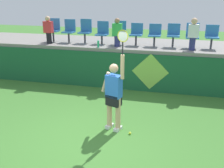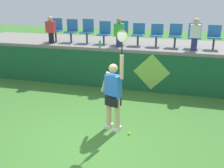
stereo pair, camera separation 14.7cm
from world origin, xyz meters
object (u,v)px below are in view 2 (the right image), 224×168
(tennis_ball, at_px, (129,133))
(stadium_chair_7, at_px, (175,34))
(stadium_chair_2, at_px, (87,30))
(stadium_chair_8, at_px, (195,35))
(stadium_chair_4, at_px, (122,32))
(spectator_2, at_px, (195,34))
(stadium_chair_3, at_px, (104,32))
(spectator_0, at_px, (119,32))
(stadium_chair_6, at_px, (157,34))
(spectator_1, at_px, (51,29))
(stadium_chair_9, at_px, (214,36))
(water_bottle, at_px, (100,44))
(stadium_chair_5, at_px, (138,33))
(tennis_player, at_px, (113,94))
(stadium_chair_1, at_px, (71,30))
(stadium_chair_0, at_px, (56,28))

(tennis_ball, height_order, stadium_chair_7, stadium_chair_7)
(stadium_chair_2, xyz_separation_m, stadium_chair_8, (3.97, -0.00, -0.03))
(stadium_chair_4, bearing_deg, spectator_2, -9.87)
(stadium_chair_3, relative_size, stadium_chair_4, 0.96)
(spectator_0, bearing_deg, stadium_chair_8, 9.18)
(stadium_chair_2, relative_size, spectator_0, 0.89)
(stadium_chair_6, distance_m, stadium_chair_8, 1.31)
(spectator_1, bearing_deg, stadium_chair_9, 4.35)
(water_bottle, height_order, stadium_chair_4, stadium_chair_4)
(tennis_ball, relative_size, spectator_2, 0.06)
(stadium_chair_5, xyz_separation_m, stadium_chair_8, (1.98, 0.01, 0.01))
(tennis_player, bearing_deg, stadium_chair_5, 91.09)
(stadium_chair_3, relative_size, stadium_chair_9, 1.03)
(stadium_chair_1, bearing_deg, stadium_chair_8, 0.01)
(stadium_chair_5, height_order, stadium_chair_8, stadium_chair_8)
(stadium_chair_9, distance_m, spectator_0, 3.30)
(stadium_chair_0, bearing_deg, spectator_1, -90.00)
(stadium_chair_2, distance_m, stadium_chair_5, 1.99)
(stadium_chair_5, bearing_deg, stadium_chair_2, 179.72)
(stadium_chair_5, bearing_deg, stadium_chair_3, 179.59)
(spectator_0, bearing_deg, stadium_chair_4, 90.00)
(tennis_ball, relative_size, stadium_chair_9, 0.08)
(stadium_chair_5, distance_m, spectator_0, 0.76)
(stadium_chair_2, height_order, spectator_2, spectator_2)
(stadium_chair_4, distance_m, stadium_chair_8, 2.62)
(stadium_chair_3, bearing_deg, water_bottle, -85.28)
(stadium_chair_3, bearing_deg, stadium_chair_7, -0.19)
(tennis_ball, bearing_deg, spectator_2, 67.98)
(stadium_chair_0, distance_m, stadium_chair_1, 0.65)
(water_bottle, xyz_separation_m, spectator_2, (3.23, 0.33, 0.45))
(spectator_1, bearing_deg, stadium_chair_5, 7.77)
(stadium_chair_6, xyz_separation_m, spectator_1, (-3.98, -0.45, 0.08))
(stadium_chair_7, height_order, stadium_chair_9, stadium_chair_7)
(stadium_chair_3, relative_size, spectator_0, 0.83)
(stadium_chair_2, height_order, spectator_0, spectator_0)
(water_bottle, distance_m, stadium_chair_6, 2.09)
(tennis_player, xyz_separation_m, stadium_chair_3, (-1.38, 3.88, 0.92))
(tennis_player, bearing_deg, stadium_chair_6, 81.21)
(stadium_chair_6, xyz_separation_m, stadium_chair_7, (0.66, 0.00, 0.02))
(stadium_chair_6, bearing_deg, stadium_chair_7, 0.12)
(stadium_chair_6, xyz_separation_m, spectator_2, (1.31, -0.44, 0.12))
(stadium_chair_0, relative_size, stadium_chair_4, 1.04)
(stadium_chair_9, bearing_deg, stadium_chair_1, 179.92)
(stadium_chair_9, height_order, spectator_2, spectator_2)
(stadium_chair_0, distance_m, stadium_chair_6, 3.98)
(stadium_chair_4, distance_m, stadium_chair_9, 3.27)
(stadium_chair_1, bearing_deg, stadium_chair_3, 0.09)
(stadium_chair_0, height_order, spectator_0, spectator_0)
(water_bottle, bearing_deg, spectator_0, 30.35)
(stadium_chair_5, distance_m, stadium_chair_8, 1.98)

